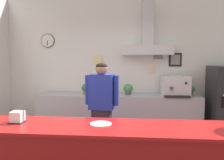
{
  "coord_description": "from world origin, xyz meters",
  "views": [
    {
      "loc": [
        0.24,
        -2.54,
        1.64
      ],
      "look_at": [
        -0.07,
        0.78,
        1.35
      ],
      "focal_mm": 36.75,
      "sensor_mm": 36.0,
      "label": 1
    }
  ],
  "objects": [
    {
      "name": "back_wall_assembly",
      "position": [
        0.03,
        2.49,
        1.63
      ],
      "size": [
        5.37,
        2.83,
        3.08
      ],
      "color": "#9E9E99",
      "rests_on": "ground_plane"
    },
    {
      "name": "back_prep_counter",
      "position": [
        -0.09,
        2.23,
        0.45
      ],
      "size": [
        3.37,
        0.64,
        0.92
      ],
      "color": "#A3A5AD",
      "rests_on": "ground_plane"
    },
    {
      "name": "shop_worker",
      "position": [
        -0.23,
        0.83,
        0.86
      ],
      "size": [
        0.52,
        0.27,
        1.6
      ],
      "rotation": [
        0.0,
        0.0,
        3.0
      ],
      "color": "#232328",
      "rests_on": "ground_plane"
    },
    {
      "name": "espresso_machine",
      "position": [
        1.08,
        2.21,
        1.12
      ],
      "size": [
        0.55,
        0.56,
        0.4
      ],
      "color": "silver",
      "rests_on": "back_prep_counter"
    },
    {
      "name": "potted_oregano",
      "position": [
        -0.41,
        2.24,
        1.05
      ],
      "size": [
        0.21,
        0.21,
        0.24
      ],
      "color": "#4C4C51",
      "rests_on": "back_prep_counter"
    },
    {
      "name": "potted_basil",
      "position": [
        0.13,
        2.25,
        1.04
      ],
      "size": [
        0.2,
        0.2,
        0.23
      ],
      "color": "#4C4C51",
      "rests_on": "back_prep_counter"
    },
    {
      "name": "potted_sage",
      "position": [
        -0.76,
        2.22,
        1.04
      ],
      "size": [
        0.18,
        0.18,
        0.22
      ],
      "color": "#9E563D",
      "rests_on": "back_prep_counter"
    },
    {
      "name": "potted_rosemary",
      "position": [
        1.41,
        2.27,
        1.04
      ],
      "size": [
        0.17,
        0.17,
        0.21
      ],
      "color": "#9E563D",
      "rests_on": "back_prep_counter"
    },
    {
      "name": "napkin_holder",
      "position": [
        -0.92,
        -0.38,
        1.07
      ],
      "size": [
        0.14,
        0.14,
        0.13
      ],
      "color": "#262628",
      "rests_on": "service_counter"
    },
    {
      "name": "condiment_plate",
      "position": [
        -0.08,
        -0.38,
        1.02
      ],
      "size": [
        0.21,
        0.21,
        0.01
      ],
      "color": "white",
      "rests_on": "service_counter"
    }
  ]
}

